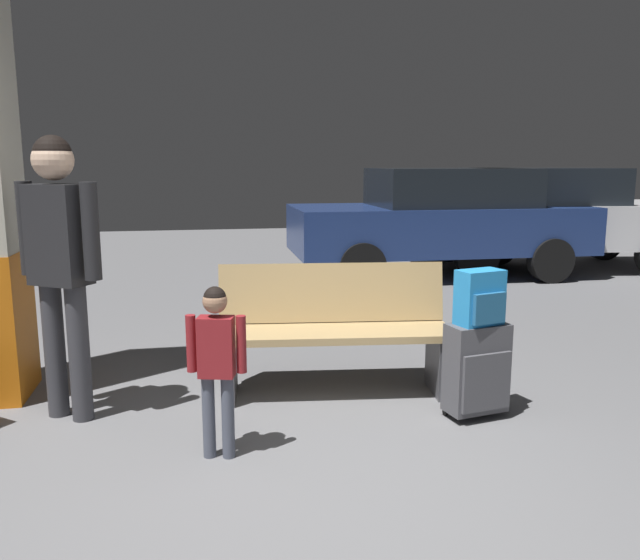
# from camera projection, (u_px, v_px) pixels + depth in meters

# --- Properties ---
(ground_plane) EXTENTS (18.00, 18.00, 0.10)m
(ground_plane) POSITION_uv_depth(u_px,v_px,m) (254.00, 319.00, 6.84)
(ground_plane) COLOR slate
(bench) EXTENTS (1.65, 0.70, 0.89)m
(bench) POSITION_uv_depth(u_px,v_px,m) (334.00, 330.00, 4.46)
(bench) COLOR tan
(bench) RESTS_ON ground_plane
(suitcase) EXTENTS (0.41, 0.29, 0.60)m
(suitcase) POSITION_uv_depth(u_px,v_px,m) (477.00, 368.00, 4.02)
(suitcase) COLOR #4C4C51
(suitcase) RESTS_ON ground_plane
(backpack_bright) EXTENTS (0.31, 0.25, 0.34)m
(backpack_bright) POSITION_uv_depth(u_px,v_px,m) (480.00, 298.00, 3.94)
(backpack_bright) COLOR #268CD8
(backpack_bright) RESTS_ON suitcase
(child) EXTENTS (0.31, 0.22, 0.95)m
(child) POSITION_uv_depth(u_px,v_px,m) (216.00, 354.00, 3.42)
(child) COLOR #4C5160
(child) RESTS_ON ground_plane
(adult) EXTENTS (0.52, 0.37, 1.75)m
(adult) POSITION_uv_depth(u_px,v_px,m) (59.00, 248.00, 3.89)
(adult) COLOR #38383D
(adult) RESTS_ON ground_plane
(parked_car_side) EXTENTS (4.29, 2.24, 1.51)m
(parked_car_side) POSITION_uv_depth(u_px,v_px,m) (545.00, 215.00, 9.71)
(parked_car_side) COLOR silver
(parked_car_side) RESTS_ON ground_plane
(parked_car_near) EXTENTS (4.12, 1.83, 1.51)m
(parked_car_near) POSITION_uv_depth(u_px,v_px,m) (441.00, 219.00, 9.06)
(parked_car_near) COLOR navy
(parked_car_near) RESTS_ON ground_plane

